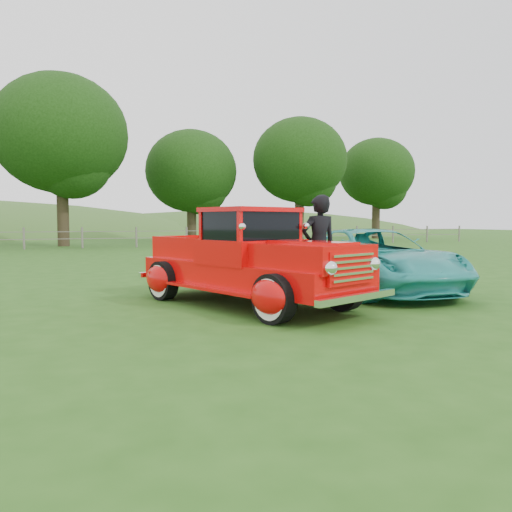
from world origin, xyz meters
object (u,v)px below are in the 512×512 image
object	(u,v)px
tree_near_west	(61,134)
red_pickup	(249,262)
man	(319,247)
teal_sedan	(372,260)
tree_near_east	(191,171)
tree_mid_east	(300,160)
tree_far_east	(377,172)

from	to	relation	value
tree_near_west	red_pickup	xyz separation A→B (m)	(3.26, -24.33, -6.00)
tree_near_west	red_pickup	distance (m)	25.27
man	teal_sedan	bearing A→B (deg)	-164.31
tree_near_east	tree_mid_east	size ratio (longest dim) A/B	0.88
tree_near_east	tree_mid_east	distance (m)	8.30
teal_sedan	man	distance (m)	1.69
man	red_pickup	bearing A→B (deg)	8.62
tree_near_east	teal_sedan	world-z (taller)	tree_near_east
red_pickup	man	bearing A→B (deg)	-11.06
tree_near_west	tree_far_east	distance (m)	26.49
tree_far_east	man	distance (m)	36.25
tree_near_west	teal_sedan	world-z (taller)	tree_near_west
tree_near_west	red_pickup	size ratio (longest dim) A/B	1.97
tree_near_west	man	world-z (taller)	tree_near_west
tree_far_east	tree_mid_east	bearing A→B (deg)	-161.57
tree_near_west	tree_near_east	size ratio (longest dim) A/B	1.25
tree_mid_east	tree_far_east	bearing A→B (deg)	18.43
tree_near_east	man	bearing A→B (deg)	-98.43
tree_far_east	teal_sedan	xyz separation A→B (m)	(-19.58, -28.55, -5.18)
tree_mid_east	red_pickup	xyz separation A→B (m)	(-13.74, -26.33, -5.38)
tree_mid_east	man	bearing A→B (deg)	-115.02
tree_far_east	red_pickup	size ratio (longest dim) A/B	1.68
tree_near_east	man	xyz separation A→B (m)	(-4.15, -28.04, -4.22)
tree_far_east	man	xyz separation A→B (m)	(-21.15, -29.04, -4.83)
tree_mid_east	teal_sedan	distance (m)	28.19
tree_far_east	tree_near_east	bearing A→B (deg)	-176.63
teal_sedan	man	size ratio (longest dim) A/B	2.40
tree_near_west	tree_far_east	world-z (taller)	tree_near_west
tree_near_west	tree_near_east	distance (m)	9.97
man	tree_near_west	bearing A→B (deg)	-80.23
tree_mid_east	red_pickup	size ratio (longest dim) A/B	1.79
tree_far_east	man	bearing A→B (deg)	-126.07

